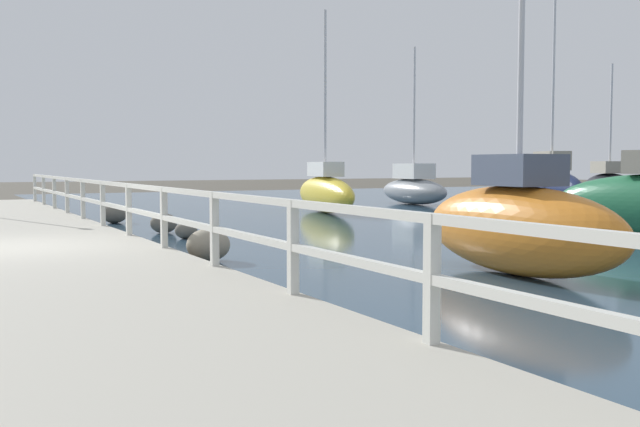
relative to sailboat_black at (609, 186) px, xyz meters
The scene contains 12 objects.
ground_plane 25.66m from the sailboat_black, 159.87° to the right, with size 120.00×120.00×0.00m, color #4C473D.
dock_walkway 25.66m from the sailboat_black, 159.87° to the right, with size 4.74×36.00×0.26m.
railing 23.53m from the sailboat_black, 157.97° to the right, with size 0.10×32.50×1.01m.
boulder_upstream 21.21m from the sailboat_black, 162.83° to the right, with size 0.50×0.45×0.38m.
boulder_water_edge 23.40m from the sailboat_black, 154.28° to the right, with size 0.75×0.67×0.56m.
boulder_mid_strip 20.74m from the sailboat_black, behind, with size 0.72×0.65×0.54m.
boulder_far_strip 20.86m from the sailboat_black, 167.02° to the right, with size 0.64×0.58×0.48m.
sailboat_black is the anchor object (origin of this frame).
sailboat_navy 5.76m from the sailboat_black, 158.44° to the right, with size 2.58×4.80×8.13m.
sailboat_yellow 13.40m from the sailboat_black, behind, with size 2.21×5.83×6.78m.
sailboat_gray 8.33m from the sailboat_black, 157.68° to the left, with size 1.97×4.97×6.38m.
sailboat_orange 22.29m from the sailboat_black, 141.81° to the right, with size 1.36×4.22×5.43m.
Camera 1 is at (-1.12, -13.38, 1.65)m, focal length 42.00 mm.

